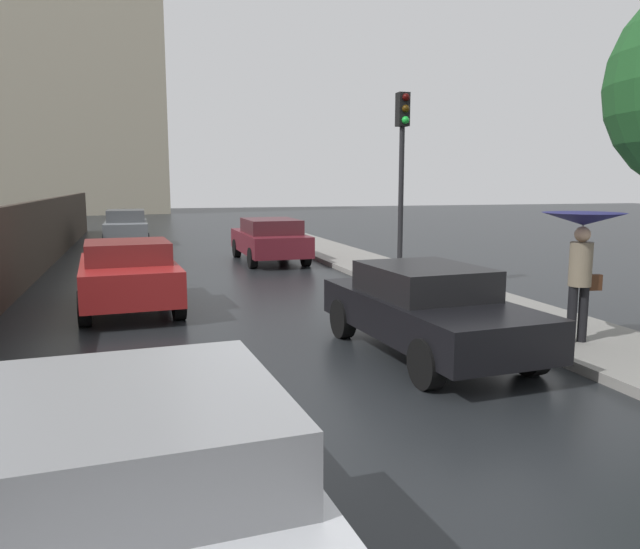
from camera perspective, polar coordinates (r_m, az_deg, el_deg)
The scene contains 9 objects.
ground at distance 5.49m, azimuth 1.99°, elevation -18.90°, with size 120.00×120.00×0.00m, color black.
car_red_near_kerb at distance 12.79m, azimuth -17.50°, elevation 0.05°, with size 2.06×3.96×1.40m.
car_silver_mid_road at distance 3.79m, azimuth -16.59°, elevation -20.11°, with size 2.06×4.04×1.40m.
car_maroon_far_ahead at distance 19.85m, azimuth -4.74°, elevation 3.33°, with size 1.90×4.44×1.40m.
car_grey_behind_camera at distance 26.24m, azimuth -17.67°, elevation 4.24°, with size 1.74×4.09×1.46m.
car_black_far_lane at distance 9.18m, azimuth 9.92°, elevation -3.13°, with size 2.01×4.21×1.32m.
pedestrian_with_umbrella_near at distance 9.87m, azimuth 23.35°, elevation 3.22°, with size 1.19×1.19×1.96m.
traffic_light at distance 14.39m, azimuth 7.69°, elevation 11.13°, with size 0.26×0.39×4.43m.
distant_tower at distance 57.98m, azimuth -21.80°, elevation 16.18°, with size 14.32×13.21×21.71m.
Camera 1 is at (-1.56, -4.62, 2.53)m, focal length 34.21 mm.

